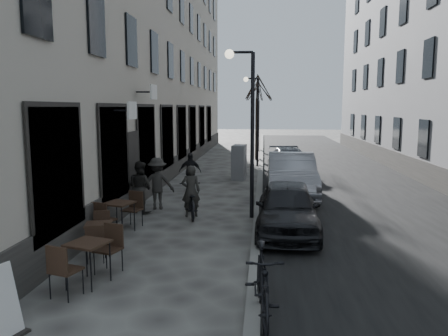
% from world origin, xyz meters
% --- Properties ---
extents(ground, '(120.00, 120.00, 0.00)m').
position_xyz_m(ground, '(0.00, 0.00, 0.00)').
color(ground, '#3B3936').
rests_on(ground, ground).
extents(road, '(7.30, 60.00, 0.00)m').
position_xyz_m(road, '(3.85, 16.00, 0.00)').
color(road, black).
rests_on(road, ground).
extents(kerb, '(0.25, 60.00, 0.12)m').
position_xyz_m(kerb, '(0.20, 16.00, 0.06)').
color(kerb, slate).
rests_on(kerb, ground).
extents(building_left, '(4.00, 35.00, 16.00)m').
position_xyz_m(building_left, '(-6.00, 16.50, 8.00)').
color(building_left, '#B0A793').
rests_on(building_left, ground).
extents(building_right, '(4.00, 35.00, 16.00)m').
position_xyz_m(building_right, '(9.50, 16.50, 8.00)').
color(building_right, slate).
rests_on(building_right, ground).
extents(streetlamp_near, '(0.90, 0.28, 5.09)m').
position_xyz_m(streetlamp_near, '(-0.17, 6.00, 3.16)').
color(streetlamp_near, black).
rests_on(streetlamp_near, ground).
extents(streetlamp_far, '(0.90, 0.28, 5.09)m').
position_xyz_m(streetlamp_far, '(-0.17, 18.00, 3.16)').
color(streetlamp_far, black).
rests_on(streetlamp_far, ground).
extents(tree_near, '(2.40, 2.40, 5.70)m').
position_xyz_m(tree_near, '(-0.10, 21.00, 4.66)').
color(tree_near, black).
rests_on(tree_near, ground).
extents(tree_far, '(2.40, 2.40, 5.70)m').
position_xyz_m(tree_far, '(-0.10, 27.00, 4.66)').
color(tree_far, black).
rests_on(tree_far, ground).
extents(bistro_set_a, '(0.93, 1.74, 0.99)m').
position_xyz_m(bistro_set_a, '(-2.98, 0.55, 0.51)').
color(bistro_set_a, black).
rests_on(bistro_set_a, ground).
extents(bistro_set_b, '(0.75, 1.50, 0.86)m').
position_xyz_m(bistro_set_b, '(-3.45, 2.29, 0.44)').
color(bistro_set_b, black).
rests_on(bistro_set_b, ground).
extents(bistro_set_c, '(0.95, 1.76, 1.01)m').
position_xyz_m(bistro_set_c, '(-3.53, 3.99, 0.52)').
color(bistro_set_c, black).
rests_on(bistro_set_c, ground).
extents(sign_board, '(0.55, 0.69, 1.09)m').
position_xyz_m(sign_board, '(-3.46, -1.52, 0.44)').
color(sign_board, black).
rests_on(sign_board, ground).
extents(utility_cabinet, '(0.69, 1.13, 1.62)m').
position_xyz_m(utility_cabinet, '(-0.80, 13.18, 0.81)').
color(utility_cabinet, slate).
rests_on(utility_cabinet, ground).
extents(bicycle, '(1.07, 1.98, 0.99)m').
position_xyz_m(bicycle, '(-1.89, 5.96, 0.49)').
color(bicycle, black).
rests_on(bicycle, ground).
extents(cyclist_rider, '(0.66, 0.51, 1.61)m').
position_xyz_m(cyclist_rider, '(-1.89, 5.96, 0.81)').
color(cyclist_rider, '#282723').
rests_on(cyclist_rider, ground).
extents(pedestrian_near, '(1.02, 0.94, 1.68)m').
position_xyz_m(pedestrian_near, '(-3.60, 6.30, 0.84)').
color(pedestrian_near, black).
rests_on(pedestrian_near, ground).
extents(pedestrian_mid, '(1.21, 0.83, 1.73)m').
position_xyz_m(pedestrian_mid, '(-3.18, 6.87, 0.86)').
color(pedestrian_mid, '#292724').
rests_on(pedestrian_mid, ground).
extents(pedestrian_far, '(0.92, 0.42, 1.54)m').
position_xyz_m(pedestrian_far, '(-2.65, 10.30, 0.77)').
color(pedestrian_far, black).
rests_on(pedestrian_far, ground).
extents(car_near, '(1.77, 4.14, 1.40)m').
position_xyz_m(car_near, '(1.00, 4.40, 0.70)').
color(car_near, black).
rests_on(car_near, ground).
extents(car_mid, '(1.74, 4.98, 1.64)m').
position_xyz_m(car_mid, '(1.41, 9.44, 0.82)').
color(car_mid, gray).
rests_on(car_mid, ground).
extents(car_far, '(2.31, 4.74, 1.33)m').
position_xyz_m(car_far, '(1.65, 14.71, 0.66)').
color(car_far, '#32353B').
rests_on(car_far, ground).
extents(moped, '(0.72, 2.04, 1.20)m').
position_xyz_m(moped, '(0.35, -0.60, 0.60)').
color(moped, black).
rests_on(moped, ground).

